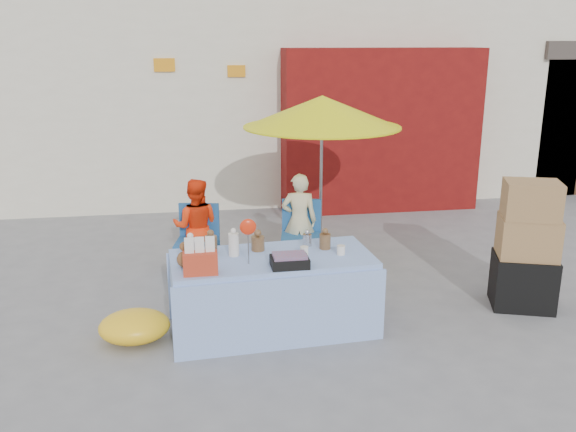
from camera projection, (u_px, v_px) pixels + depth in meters
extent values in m
plane|color=slate|center=(289.00, 332.00, 5.90)|extent=(80.00, 80.00, 0.00)
cube|color=silver|center=(231.00, 64.00, 11.90)|extent=(12.00, 5.00, 4.50)
cube|color=maroon|center=(381.00, 131.00, 9.85)|extent=(3.20, 0.60, 2.60)
cube|color=#4C331E|center=(560.00, 118.00, 12.24)|extent=(2.60, 3.00, 2.40)
cube|color=#3F3833|center=(568.00, 49.00, 11.87)|extent=(2.80, 3.20, 0.30)
cube|color=orange|center=(164.00, 65.00, 9.31)|extent=(0.32, 0.04, 0.20)
cube|color=orange|center=(236.00, 71.00, 9.50)|extent=(0.28, 0.04, 0.18)
cube|color=#92B4EB|center=(272.00, 293.00, 5.89)|extent=(1.96, 0.98, 0.75)
cube|color=#92B4EB|center=(282.00, 315.00, 5.48)|extent=(1.95, 0.16, 0.70)
cube|color=#92B4EB|center=(264.00, 278.00, 6.30)|extent=(1.95, 0.16, 0.70)
cylinder|color=white|center=(191.00, 248.00, 5.73)|extent=(0.12, 0.12, 0.18)
cylinder|color=brown|center=(211.00, 244.00, 5.87)|extent=(0.13, 0.13, 0.16)
cylinder|color=white|center=(234.00, 245.00, 5.77)|extent=(0.11, 0.11, 0.22)
cylinder|color=brown|center=(258.00, 243.00, 5.93)|extent=(0.14, 0.14, 0.14)
cylinder|color=#B2B2B7|center=(307.00, 240.00, 6.06)|extent=(0.10, 0.10, 0.12)
cylinder|color=brown|center=(325.00, 241.00, 5.97)|extent=(0.12, 0.12, 0.15)
cylinder|color=white|center=(304.00, 251.00, 5.79)|extent=(0.09, 0.09, 0.09)
cylinder|color=white|center=(341.00, 250.00, 5.81)|extent=(0.09, 0.09, 0.09)
sphere|color=brown|center=(185.00, 259.00, 5.49)|extent=(0.15, 0.15, 0.15)
ellipsoid|color=red|center=(248.00, 227.00, 5.49)|extent=(0.15, 0.06, 0.15)
cube|color=#BB341C|center=(200.00, 263.00, 5.32)|extent=(0.31, 0.16, 0.20)
cube|color=black|center=(290.00, 262.00, 5.51)|extent=(0.36, 0.26, 0.09)
cube|color=#205595|center=(198.00, 259.00, 7.22)|extent=(0.56, 0.54, 0.45)
cube|color=#205595|center=(199.00, 219.00, 7.31)|extent=(0.48, 0.13, 0.40)
cube|color=#205595|center=(301.00, 253.00, 7.41)|extent=(0.56, 0.54, 0.45)
cube|color=#205595|center=(302.00, 215.00, 7.50)|extent=(0.48, 0.13, 0.40)
imported|color=#FF340D|center=(196.00, 227.00, 7.26)|extent=(0.64, 0.54, 1.16)
imported|color=beige|center=(299.00, 221.00, 7.45)|extent=(0.48, 0.36, 1.19)
cylinder|color=gray|center=(321.00, 185.00, 7.52)|extent=(0.04, 0.04, 2.00)
cone|color=yellow|center=(322.00, 112.00, 7.27)|extent=(1.90, 1.90, 0.38)
cylinder|color=yellow|center=(322.00, 127.00, 7.32)|extent=(1.90, 1.90, 0.02)
cube|color=black|center=(523.00, 281.00, 6.42)|extent=(0.74, 0.67, 0.56)
cube|color=#8F6241|center=(528.00, 237.00, 6.28)|extent=(0.69, 0.61, 0.42)
cube|color=#8F6241|center=(532.00, 200.00, 6.14)|extent=(0.64, 0.55, 0.38)
ellipsoid|color=yellow|center=(134.00, 326.00, 5.70)|extent=(0.82, 0.75, 0.30)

